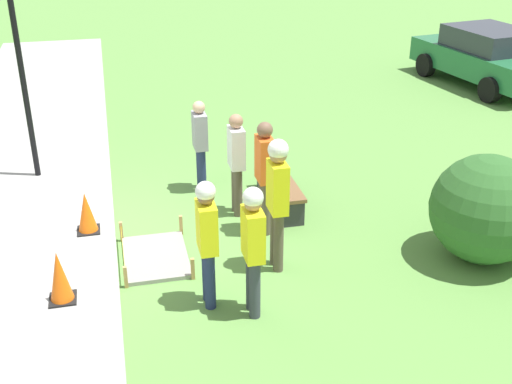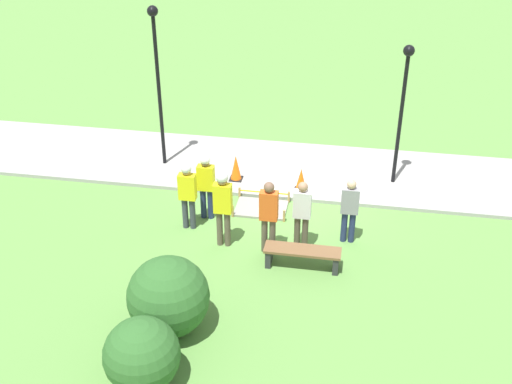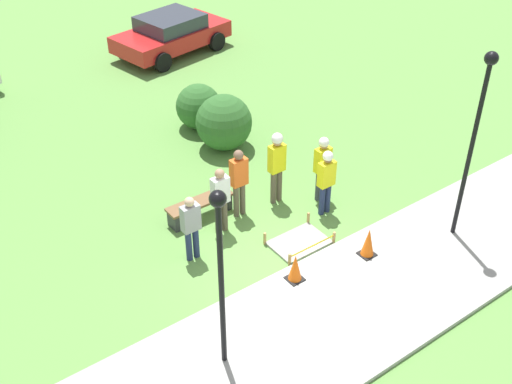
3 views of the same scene
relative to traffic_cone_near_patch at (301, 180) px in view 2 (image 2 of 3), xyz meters
The scene contains 16 objects.
ground_plane 0.58m from the traffic_cone_near_patch, 73.27° to the left, with size 60.00×60.00×0.00m, color #5B8E42.
sidewalk 1.26m from the traffic_cone_near_patch, 84.43° to the right, with size 28.00×3.18×0.10m.
wet_concrete_patch 1.34m from the traffic_cone_near_patch, 46.39° to the left, with size 1.32×0.95×0.32m.
traffic_cone_near_patch is the anchor object (origin of this frame).
traffic_cone_far_patch 1.80m from the traffic_cone_near_patch, 10.16° to the right, with size 0.34×0.34×0.70m.
park_bench 3.13m from the traffic_cone_near_patch, 96.87° to the left, with size 1.66×0.44×0.47m.
worker_supervisor 3.22m from the traffic_cone_near_patch, 39.42° to the left, with size 0.40×0.25×1.73m.
worker_assistant 2.67m from the traffic_cone_near_patch, 35.31° to the left, with size 0.40×0.25×1.71m.
worker_trainee 3.05m from the traffic_cone_near_patch, 59.98° to the left, with size 0.40×0.28×1.91m.
bystander_in_orange_shirt 2.75m from the traffic_cone_near_patch, 80.55° to the left, with size 0.40×0.23×1.78m.
bystander_in_gray_shirt 2.44m from the traffic_cone_near_patch, 96.29° to the left, with size 0.40×0.22×1.69m.
bystander_in_white_shirt 2.38m from the traffic_cone_near_patch, 123.68° to the left, with size 0.40×0.22×1.62m.
lamppost_near 4.74m from the traffic_cone_near_patch, 12.91° to the right, with size 0.28×0.28×4.38m.
lamppost_far 3.31m from the traffic_cone_near_patch, 159.23° to the right, with size 0.28×0.28×3.72m.
shrub_rounded_near 5.79m from the traffic_cone_near_patch, 70.86° to the left, with size 1.56×1.56×1.56m.
shrub_rounded_mid 7.15m from the traffic_cone_near_patch, 74.12° to the left, with size 1.32×1.32×1.32m.
Camera 2 is at (-1.40, 13.95, 8.52)m, focal length 45.00 mm.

